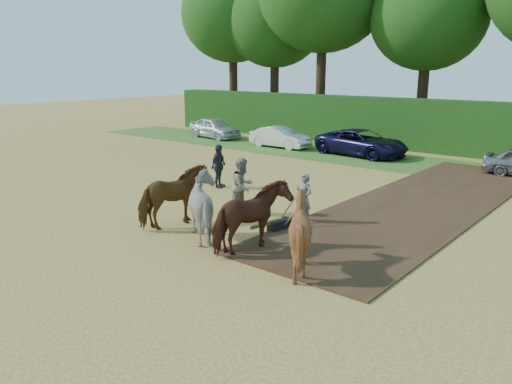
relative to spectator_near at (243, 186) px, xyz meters
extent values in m
plane|color=gold|center=(2.62, -1.78, -0.96)|extent=(120.00, 120.00, 0.00)
cube|color=#472D1C|center=(4.12, 5.22, -0.94)|extent=(4.50, 17.00, 0.05)
cube|color=#38601E|center=(2.62, 12.22, -0.95)|extent=(50.00, 5.00, 0.03)
cube|color=#14380F|center=(2.62, 16.72, 0.54)|extent=(46.00, 1.60, 3.00)
imported|color=tan|center=(0.00, 0.00, 0.00)|extent=(0.76, 0.96, 1.93)
imported|color=#22242D|center=(-3.29, 2.25, -0.07)|extent=(0.70, 1.12, 1.78)
imported|color=brown|center=(-0.74, -2.35, -0.02)|extent=(1.31, 2.36, 1.90)
imported|color=#BCB4A8|center=(0.89, -2.44, -0.02)|extent=(2.08, 1.85, 1.90)
imported|color=#5B291C|center=(2.52, -2.52, -0.02)|extent=(1.31, 2.36, 1.90)
imported|color=brown|center=(4.14, -2.60, -0.01)|extent=(1.75, 1.91, 1.90)
cube|color=black|center=(1.96, -0.53, -0.81)|extent=(0.42, 0.85, 0.32)
cube|color=brown|center=(1.89, -1.07, -0.65)|extent=(0.26, 1.26, 0.09)
cylinder|color=brown|center=(1.83, -0.02, -0.47)|extent=(0.06, 0.92, 0.67)
cylinder|color=brown|center=(2.23, -0.07, -0.47)|extent=(0.30, 0.90, 0.67)
imported|color=gray|center=(2.11, 0.54, -0.17)|extent=(0.62, 0.45, 1.58)
imported|color=silver|center=(-13.71, 12.60, -0.25)|extent=(4.39, 2.20, 1.44)
imported|color=white|center=(-7.66, 12.17, -0.32)|extent=(3.91, 1.40, 1.28)
imported|color=#151137|center=(-2.46, 12.78, -0.24)|extent=(5.48, 3.00, 1.45)
cylinder|color=#382616|center=(-18.38, 19.72, 1.96)|extent=(0.70, 0.70, 5.85)
ellipsoid|color=#163F11|center=(-18.38, 19.72, 8.04)|extent=(8.40, 8.40, 7.73)
cylinder|color=#382616|center=(-14.38, 20.22, 1.74)|extent=(0.70, 0.70, 5.40)
ellipsoid|color=#163F11|center=(-14.38, 20.22, 7.36)|extent=(7.80, 7.80, 7.18)
cylinder|color=#382616|center=(-9.38, 19.22, 2.30)|extent=(0.70, 0.70, 6.53)
cylinder|color=#382616|center=(-2.38, 20.72, 1.62)|extent=(0.70, 0.70, 5.17)
ellipsoid|color=#163F11|center=(-2.38, 20.72, 6.99)|extent=(7.40, 7.40, 6.81)
camera|label=1|loc=(10.68, -12.09, 3.85)|focal=35.00mm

